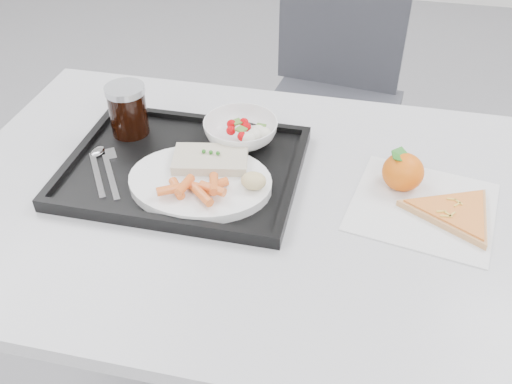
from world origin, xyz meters
TOP-DOWN VIEW (x-y plane):
  - table at (0.00, 0.30)m, footprint 1.20×0.80m
  - chair at (0.06, 1.19)m, footprint 0.47×0.47m
  - tray at (-0.16, 0.34)m, footprint 0.45×0.35m
  - dinner_plate at (-0.11, 0.29)m, footprint 0.27×0.27m
  - fish_fillet at (-0.10, 0.34)m, footprint 0.15×0.11m
  - bread_roll at (-0.01, 0.28)m, footprint 0.05×0.04m
  - salad_bowl at (-0.07, 0.45)m, footprint 0.15×0.15m
  - cola_glass at (-0.31, 0.43)m, footprint 0.08×0.08m
  - cutlery at (-0.31, 0.30)m, footprint 0.13×0.16m
  - napkin at (0.30, 0.33)m, footprint 0.29×0.28m
  - tangerine at (0.26, 0.39)m, footprint 0.10×0.10m
  - pizza_slice at (0.35, 0.32)m, footprint 0.22×0.22m
  - carrot_pile at (-0.10, 0.24)m, footprint 0.12×0.08m
  - salad_contents at (-0.05, 0.44)m, footprint 0.10×0.07m

SIDE VIEW (x-z plane):
  - chair at x=0.06m, z-range 0.07..1.00m
  - table at x=0.00m, z-range 0.31..1.06m
  - napkin at x=0.30m, z-range 0.75..0.75m
  - tray at x=-0.16m, z-range 0.75..0.77m
  - pizza_slice at x=0.35m, z-range 0.75..0.77m
  - cutlery at x=-0.31m, z-range 0.76..0.77m
  - dinner_plate at x=-0.11m, z-range 0.77..0.78m
  - tangerine at x=0.26m, z-range 0.75..0.82m
  - salad_bowl at x=-0.07m, z-range 0.77..0.81m
  - fish_fillet at x=-0.10m, z-range 0.78..0.81m
  - carrot_pile at x=-0.10m, z-range 0.78..0.81m
  - bread_roll at x=-0.01m, z-range 0.78..0.81m
  - salad_contents at x=-0.05m, z-range 0.79..0.81m
  - cola_glass at x=-0.31m, z-range 0.77..0.88m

